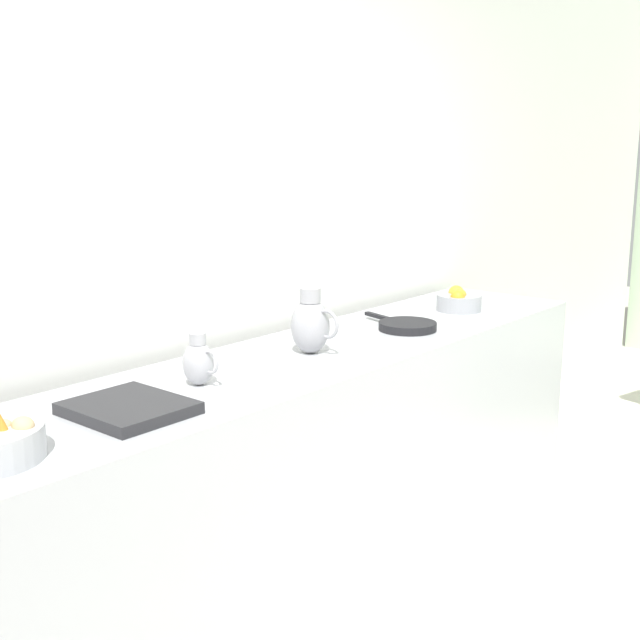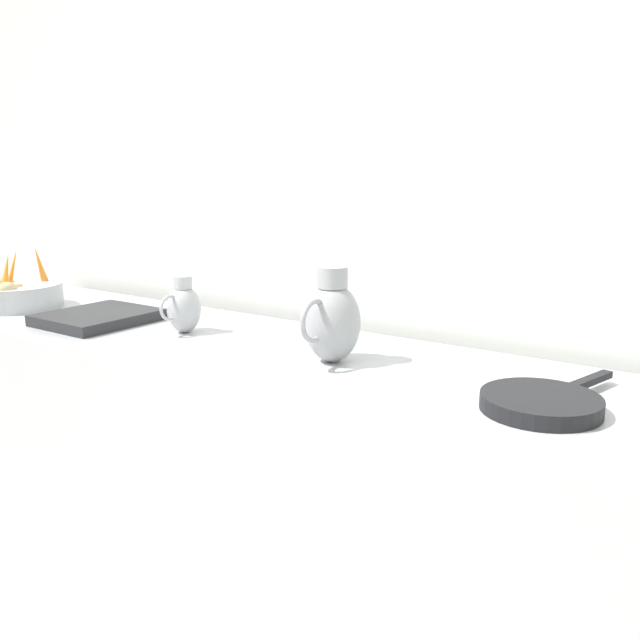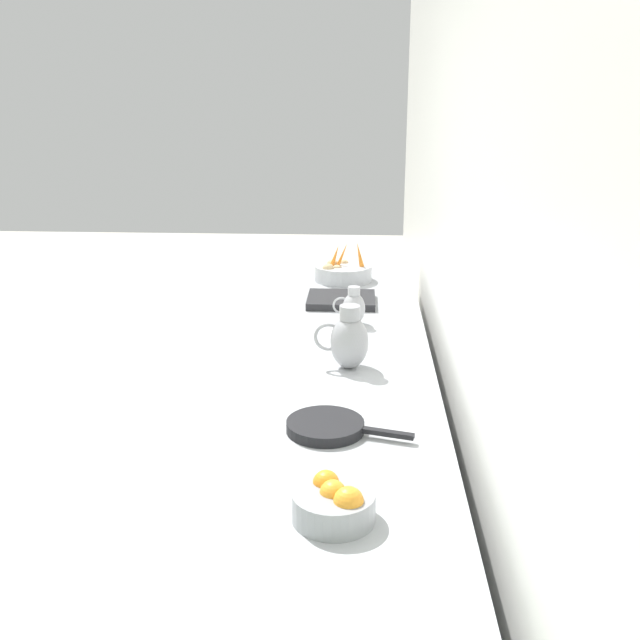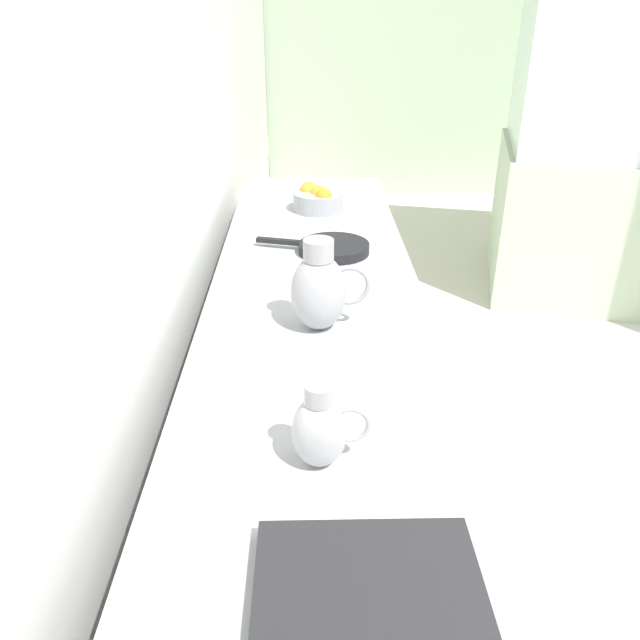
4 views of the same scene
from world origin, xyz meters
name	(u,v)px [view 2 (image 2 of 4)]	position (x,y,z in m)	size (l,w,h in m)	color
tile_wall_left	(574,140)	(-1.95, 0.38, 1.50)	(0.10, 8.13, 3.00)	silver
prep_counter	(321,515)	(-1.51, -0.12, 0.46)	(0.66, 3.29, 0.93)	#ADAFB5
vegetable_colander	(17,294)	(-1.44, -1.44, 0.98)	(0.32, 0.32, 0.22)	#ADAFB5
metal_pitcher_tall	(332,320)	(-1.50, -0.08, 1.04)	(0.21, 0.15, 0.25)	#939399
metal_pitcher_short	(183,307)	(-1.51, -0.64, 1.01)	(0.15, 0.11, 0.18)	#A3A3A8
counter_sink_basin	(98,317)	(-1.45, -0.98, 0.95)	(0.34, 0.30, 0.04)	#232326
skillet_on_counter	(542,402)	(-1.45, 0.49, 0.94)	(0.41, 0.25, 0.03)	black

